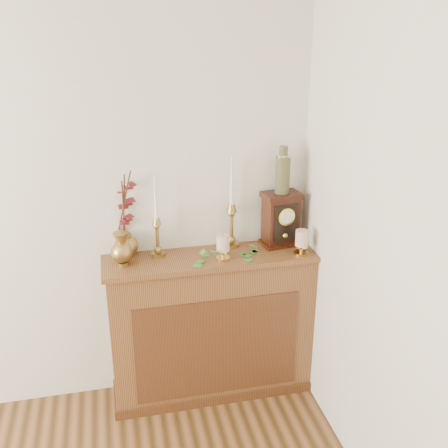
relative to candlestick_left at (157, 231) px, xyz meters
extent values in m
cube|color=brown|center=(0.30, -0.06, -0.64)|extent=(1.20, 0.30, 0.90)
cube|color=#572E19|center=(0.30, -0.21, -0.68)|extent=(0.96, 0.01, 0.63)
cube|color=brown|center=(0.30, -0.06, -0.17)|extent=(1.24, 0.34, 0.03)
cube|color=#572E19|center=(0.30, -0.06, -1.06)|extent=(1.23, 0.33, 0.06)
cylinder|color=#A58042|center=(0.00, 0.00, -0.15)|extent=(0.08, 0.08, 0.02)
sphere|color=#A58042|center=(0.00, 0.00, -0.12)|extent=(0.04, 0.04, 0.04)
cylinder|color=#A58042|center=(0.00, 0.00, -0.05)|extent=(0.02, 0.02, 0.14)
sphere|color=#A58042|center=(0.00, 0.00, 0.03)|extent=(0.04, 0.04, 0.04)
cone|color=#A58042|center=(0.00, 0.00, 0.06)|extent=(0.05, 0.05, 0.04)
cone|color=white|center=(0.00, 0.00, 0.20)|extent=(0.02, 0.02, 0.25)
cylinder|color=#A58042|center=(0.44, 0.04, -0.14)|extent=(0.09, 0.09, 0.02)
sphere|color=#A58042|center=(0.44, 0.04, -0.11)|extent=(0.05, 0.05, 0.05)
cylinder|color=#A58042|center=(0.44, 0.04, -0.03)|extent=(0.02, 0.02, 0.16)
sphere|color=#A58042|center=(0.44, 0.04, 0.05)|extent=(0.04, 0.04, 0.04)
cone|color=#A58042|center=(0.44, 0.04, 0.09)|extent=(0.06, 0.06, 0.05)
cone|color=white|center=(0.44, 0.04, 0.25)|extent=(0.02, 0.02, 0.28)
cylinder|color=#A58042|center=(-0.20, -0.08, -0.14)|extent=(0.06, 0.06, 0.02)
sphere|color=#A58042|center=(-0.20, -0.08, -0.07)|extent=(0.12, 0.12, 0.12)
cone|color=#A58042|center=(-0.20, -0.08, 0.01)|extent=(0.09, 0.09, 0.06)
cylinder|color=#A58042|center=(-0.18, 0.04, -0.15)|extent=(0.06, 0.06, 0.01)
ellipsoid|color=#A58042|center=(-0.18, 0.04, -0.09)|extent=(0.14, 0.14, 0.12)
cylinder|color=#A58042|center=(-0.18, 0.04, -0.03)|extent=(0.07, 0.07, 0.02)
cylinder|color=#472819|center=(-0.18, 0.05, 0.14)|extent=(0.01, 0.09, 0.33)
cylinder|color=#472819|center=(-0.17, 0.05, 0.15)|extent=(0.04, 0.07, 0.36)
cylinder|color=#472819|center=(-0.17, 0.05, 0.17)|extent=(0.10, 0.09, 0.38)
cylinder|color=gold|center=(0.35, -0.13, -0.15)|extent=(0.08, 0.08, 0.01)
cylinder|color=gold|center=(0.35, -0.13, -0.12)|extent=(0.02, 0.02, 0.04)
cylinder|color=gold|center=(0.35, -0.13, -0.10)|extent=(0.08, 0.08, 0.01)
cylinder|color=beige|center=(0.35, -0.13, -0.05)|extent=(0.07, 0.07, 0.09)
cylinder|color=#472819|center=(0.35, -0.13, 0.00)|extent=(0.00, 0.00, 0.01)
cylinder|color=gold|center=(0.80, -0.16, -0.15)|extent=(0.08, 0.08, 0.01)
cylinder|color=gold|center=(0.80, -0.16, -0.12)|extent=(0.02, 0.02, 0.04)
cylinder|color=gold|center=(0.80, -0.16, -0.10)|extent=(0.08, 0.08, 0.01)
cylinder|color=beige|center=(0.80, -0.16, -0.05)|extent=(0.07, 0.07, 0.09)
cylinder|color=#472819|center=(0.80, -0.16, 0.00)|extent=(0.00, 0.00, 0.01)
cube|color=#39772D|center=(0.54, -0.09, -0.15)|extent=(0.05, 0.04, 0.00)
cube|color=#39772D|center=(0.50, -0.05, -0.15)|extent=(0.05, 0.06, 0.00)
cube|color=#39772D|center=(0.55, -0.06, -0.15)|extent=(0.06, 0.06, 0.00)
cube|color=#39772D|center=(0.46, -0.06, -0.15)|extent=(0.05, 0.05, 0.00)
cube|color=#39772D|center=(0.41, -0.12, -0.15)|extent=(0.05, 0.04, 0.00)
cube|color=#39772D|center=(0.25, -0.16, -0.15)|extent=(0.05, 0.04, 0.00)
cube|color=#39772D|center=(0.33, -0.09, -0.15)|extent=(0.06, 0.05, 0.00)
cube|color=#39772D|center=(0.26, -0.17, -0.15)|extent=(0.05, 0.04, 0.00)
cube|color=#39772D|center=(0.30, -0.05, -0.15)|extent=(0.06, 0.06, 0.00)
cube|color=#39772D|center=(0.47, -0.12, -0.15)|extent=(0.06, 0.05, 0.00)
cube|color=#39772D|center=(0.24, -0.10, -0.11)|extent=(0.04, 0.05, 0.02)
cube|color=#39772D|center=(0.29, -0.16, -0.09)|extent=(0.04, 0.03, 0.02)
cube|color=#39772D|center=(0.53, -0.11, -0.10)|extent=(0.05, 0.04, 0.02)
cube|color=#37170B|center=(0.73, 0.01, -0.14)|extent=(0.24, 0.18, 0.02)
cube|color=#37170B|center=(0.73, 0.01, 0.00)|extent=(0.21, 0.16, 0.28)
cube|color=#37170B|center=(0.73, 0.01, 0.15)|extent=(0.24, 0.18, 0.03)
cube|color=black|center=(0.74, -0.06, 0.00)|extent=(0.15, 0.03, 0.23)
cylinder|color=yellow|center=(0.74, -0.06, 0.05)|extent=(0.10, 0.03, 0.10)
cylinder|color=silver|center=(0.74, -0.06, 0.05)|extent=(0.08, 0.02, 0.08)
sphere|color=yellow|center=(0.74, -0.05, -0.07)|extent=(0.03, 0.03, 0.03)
cylinder|color=black|center=(0.73, 0.01, 0.28)|extent=(0.08, 0.08, 0.21)
cylinder|color=black|center=(0.73, 0.01, 0.41)|extent=(0.05, 0.05, 0.07)
cylinder|color=tan|center=(0.73, 0.01, 0.39)|extent=(0.06, 0.06, 0.02)
camera|label=1|loc=(-0.24, -2.73, 1.10)|focal=42.00mm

